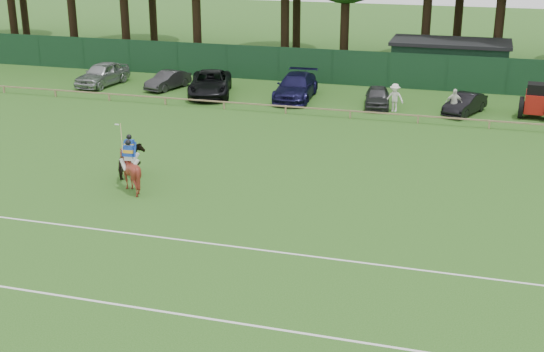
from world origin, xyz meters
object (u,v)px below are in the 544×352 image
at_px(hatch_grey, 377,97).
at_px(horse_dark, 131,162).
at_px(sedan_silver, 102,74).
at_px(suv_black, 210,84).
at_px(estate_black, 465,104).
at_px(sedan_navy, 296,87).
at_px(spectator_left, 395,98).
at_px(utility_shed, 449,61).
at_px(horse_chestnut, 130,171).
at_px(tractor, 535,101).
at_px(sedan_grey, 168,80).
at_px(spectator_mid, 454,103).

bearing_deg(hatch_grey, horse_dark, -126.18).
distance_m(sedan_silver, suv_black, 8.50).
bearing_deg(suv_black, hatch_grey, -16.60).
bearing_deg(sedan_silver, estate_black, 4.08).
xyz_separation_m(sedan_navy, spectator_left, (6.66, -1.46, 0.05)).
relative_size(estate_black, utility_shed, 0.45).
height_order(horse_chestnut, sedan_silver, horse_chestnut).
bearing_deg(sedan_silver, horse_chestnut, -51.86).
relative_size(horse_chestnut, spectator_left, 1.02).
relative_size(horse_dark, hatch_grey, 0.46).
height_order(sedan_navy, tractor, tractor).
bearing_deg(horse_chestnut, sedan_silver, -64.05).
height_order(spectator_left, tractor, tractor).
relative_size(horse_chestnut, sedan_grey, 0.47).
relative_size(estate_black, spectator_left, 2.18).
bearing_deg(hatch_grey, estate_black, -10.64).
height_order(suv_black, spectator_mid, spectator_mid).
relative_size(sedan_grey, tractor, 1.45).
height_order(suv_black, hatch_grey, suv_black).
relative_size(sedan_silver, spectator_left, 2.78).
bearing_deg(spectator_mid, spectator_left, 163.16).
relative_size(suv_black, tractor, 2.22).
xyz_separation_m(horse_chestnut, utility_shed, (12.03, 26.76, 0.65)).
bearing_deg(suv_black, spectator_mid, -20.87).
bearing_deg(estate_black, sedan_silver, -159.82).
distance_m(horse_chestnut, sedan_grey, 20.15).
distance_m(sedan_silver, sedan_navy, 14.28).
height_order(hatch_grey, spectator_mid, spectator_mid).
bearing_deg(sedan_navy, sedan_grey, 174.45).
distance_m(sedan_silver, hatch_grey, 19.77).
xyz_separation_m(horse_dark, sedan_navy, (3.44, 17.02, 0.09)).
bearing_deg(sedan_navy, sedan_silver, 176.32).
bearing_deg(spectator_mid, sedan_navy, 158.60).
bearing_deg(suv_black, estate_black, -17.52).
bearing_deg(sedan_silver, horse_dark, -51.36).
bearing_deg(sedan_navy, utility_shed, 37.96).
distance_m(suv_black, tractor, 20.71).
bearing_deg(tractor, hatch_grey, -175.36).
height_order(sedan_navy, spectator_mid, spectator_mid).
relative_size(suv_black, hatch_grey, 1.53).
bearing_deg(spectator_mid, horse_chestnut, -138.96).
relative_size(horse_dark, estate_black, 0.45).
xyz_separation_m(sedan_grey, tractor, (24.23, -0.89, 0.37)).
xyz_separation_m(horse_dark, utility_shed, (12.81, 25.16, 0.81)).
distance_m(horse_dark, tractor, 24.69).
bearing_deg(hatch_grey, spectator_left, -44.02).
relative_size(spectator_left, spectator_mid, 1.01).
height_order(hatch_grey, spectator_left, spectator_left).
xyz_separation_m(horse_chestnut, suv_black, (-3.15, 18.05, -0.09)).
distance_m(horse_dark, utility_shed, 28.25).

